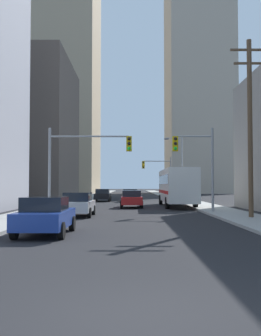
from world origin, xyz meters
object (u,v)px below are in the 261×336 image
(sedan_blue, at_px, (45,216))
(city_bus, at_px, (176,186))
(sedan_beige, at_px, (130,195))
(traffic_signal_near_left, at_px, (86,154))
(sedan_black, at_px, (102,195))
(traffic_signal_far_right, at_px, (158,170))
(sedan_red, at_px, (131,199))
(traffic_signal_near_right, at_px, (195,156))
(sedan_silver, at_px, (77,204))

(sedan_blue, bearing_deg, city_bus, 69.69)
(sedan_beige, relative_size, traffic_signal_near_left, 0.70)
(traffic_signal_near_left, bearing_deg, sedan_beige, 81.01)
(sedan_black, distance_m, sedan_beige, 3.56)
(traffic_signal_far_right, bearing_deg, sedan_black, -131.87)
(city_bus, relative_size, sedan_blue, 2.74)
(city_bus, xyz_separation_m, traffic_signal_near_left, (-7.35, -8.86, 2.21))
(sedan_blue, relative_size, traffic_signal_near_left, 0.70)
(sedan_red, relative_size, traffic_signal_near_right, 0.70)
(traffic_signal_far_right, bearing_deg, sedan_beige, -112.97)
(traffic_signal_near_right, bearing_deg, sedan_red, 121.40)
(city_bus, bearing_deg, traffic_signal_near_right, -88.10)
(sedan_blue, xyz_separation_m, traffic_signal_near_right, (7.94, 11.79, 3.23))
(sedan_blue, bearing_deg, sedan_silver, 89.68)
(sedan_silver, relative_size, sedan_black, 1.01)
(traffic_signal_near_left, bearing_deg, sedan_blue, -91.42)
(sedan_blue, bearing_deg, traffic_signal_far_right, 79.75)
(sedan_black, distance_m, traffic_signal_near_right, 22.30)
(traffic_signal_near_right, xyz_separation_m, traffic_signal_far_right, (-0.60, 28.77, 0.06))
(sedan_black, bearing_deg, sedan_red, -75.32)
(sedan_black, relative_size, traffic_signal_far_right, 0.70)
(sedan_red, relative_size, traffic_signal_far_right, 0.70)
(sedan_black, bearing_deg, city_bus, -56.93)
(sedan_red, distance_m, traffic_signal_near_left, 8.64)
(sedan_black, bearing_deg, sedan_blue, -90.01)
(sedan_beige, relative_size, traffic_signal_far_right, 0.70)
(sedan_blue, distance_m, traffic_signal_near_left, 12.26)
(traffic_signal_far_right, bearing_deg, traffic_signal_near_left, -103.75)
(city_bus, height_order, traffic_signal_near_left, traffic_signal_near_left)
(sedan_blue, xyz_separation_m, sedan_silver, (0.05, 9.35, 0.00))
(sedan_silver, distance_m, traffic_signal_near_right, 8.86)
(sedan_red, relative_size, traffic_signal_near_left, 0.70)
(sedan_silver, bearing_deg, traffic_signal_near_left, 84.35)
(sedan_beige, bearing_deg, sedan_blue, -96.15)
(sedan_blue, distance_m, sedan_red, 19.40)
(sedan_silver, bearing_deg, sedan_beige, 81.38)
(sedan_red, relative_size, sedan_beige, 1.00)
(sedan_black, height_order, sedan_beige, same)
(sedan_red, bearing_deg, traffic_signal_far_right, 79.84)
(sedan_silver, bearing_deg, sedan_red, 70.57)
(sedan_beige, distance_m, traffic_signal_far_right, 10.69)
(city_bus, xyz_separation_m, sedan_beige, (-4.28, 10.55, -1.16))
(traffic_signal_near_left, distance_m, traffic_signal_near_right, 7.64)
(sedan_black, height_order, traffic_signal_near_right, traffic_signal_near_right)
(sedan_red, distance_m, sedan_black, 13.75)
(sedan_blue, xyz_separation_m, sedan_red, (3.49, 19.08, 0.00))
(sedan_beige, height_order, traffic_signal_far_right, traffic_signal_far_right)
(sedan_red, xyz_separation_m, sedan_beige, (-0.12, 12.11, 0.00))
(sedan_black, bearing_deg, traffic_signal_far_right, 48.13)
(sedan_red, height_order, traffic_signal_near_left, traffic_signal_near_left)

